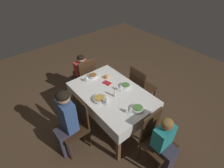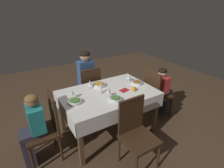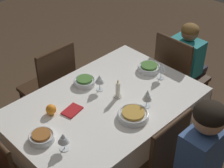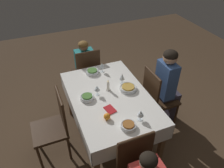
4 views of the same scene
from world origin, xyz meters
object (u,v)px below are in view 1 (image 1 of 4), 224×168
(napkin_red_folded, at_px, (107,83))
(dining_table, at_px, (112,96))
(wine_glass_north, at_px, (107,100))
(wine_glass_east, at_px, (87,78))
(bowl_south, at_px, (125,86))
(chair_west, at_px, (155,138))
(candle_centerpiece, at_px, (115,94))
(chair_east, at_px, (85,76))
(chair_south, at_px, (140,86))
(wine_glass_south, at_px, (121,87))
(bowl_east, at_px, (93,76))
(bowl_north, at_px, (100,99))
(person_child_red, at_px, (81,72))
(person_child_teal, at_px, (165,145))
(bowl_west, at_px, (138,108))
(orange_fruit, at_px, (106,77))
(chair_north, at_px, (76,123))
(person_adult_denim, at_px, (65,121))
(wine_glass_west, at_px, (130,109))

(napkin_red_folded, bearing_deg, dining_table, 159.73)
(wine_glass_north, bearing_deg, wine_glass_east, -7.52)
(wine_glass_north, distance_m, bowl_south, 0.56)
(chair_west, relative_size, candle_centerpiece, 6.09)
(chair_east, relative_size, chair_south, 1.00)
(wine_glass_south, relative_size, candle_centerpiece, 0.89)
(chair_east, bearing_deg, bowl_east, 80.95)
(dining_table, height_order, bowl_north, bowl_north)
(dining_table, distance_m, person_child_red, 1.17)
(wine_glass_east, distance_m, wine_glass_south, 0.66)
(person_child_teal, relative_size, wine_glass_south, 7.34)
(chair_west, xyz_separation_m, napkin_red_folded, (1.23, -0.08, 0.25))
(bowl_west, height_order, orange_fruit, orange_fruit)
(chair_north, relative_size, person_adult_denim, 0.78)
(bowl_west, relative_size, wine_glass_west, 1.28)
(chair_west, xyz_separation_m, chair_south, (0.97, -0.72, 0.00))
(dining_table, relative_size, candle_centerpiece, 9.23)
(wine_glass_east, bearing_deg, candle_centerpiece, -167.76)
(chair_north, distance_m, wine_glass_east, 0.84)
(bowl_east, xyz_separation_m, bowl_west, (-1.14, -0.04, -0.00))
(person_child_red, height_order, bowl_south, person_child_red)
(bowl_east, relative_size, napkin_red_folded, 1.06)
(chair_east, relative_size, orange_fruit, 12.53)
(chair_west, distance_m, wine_glass_north, 0.91)
(bowl_west, bearing_deg, chair_east, -1.05)
(person_adult_denim, bearing_deg, person_child_red, 140.22)
(person_child_red, distance_m, person_child_teal, 2.32)
(dining_table, height_order, wine_glass_west, wine_glass_west)
(chair_east, bearing_deg, orange_fruit, 99.61)
(chair_east, xyz_separation_m, bowl_south, (-1.03, -0.21, 0.27))
(person_child_teal, xyz_separation_m, bowl_north, (1.14, 0.29, 0.23))
(chair_east, height_order, person_child_teal, person_child_teal)
(wine_glass_north, distance_m, bowl_east, 0.81)
(chair_north, relative_size, wine_glass_north, 6.48)
(wine_glass_east, xyz_separation_m, wine_glass_west, (-1.06, -0.06, 0.01))
(chair_east, bearing_deg, candle_centerpiece, 84.85)
(person_child_teal, distance_m, bowl_north, 1.19)
(person_child_teal, relative_size, bowl_north, 4.56)
(wine_glass_east, relative_size, wine_glass_west, 0.90)
(napkin_red_folded, bearing_deg, wine_glass_east, 43.09)
(bowl_east, distance_m, candle_centerpiece, 0.69)
(person_child_teal, bearing_deg, napkin_red_folded, 86.92)
(chair_east, xyz_separation_m, orange_fruit, (-0.61, -0.10, 0.28))
(wine_glass_west, distance_m, orange_fruit, 0.96)
(wine_glass_north, relative_size, orange_fruit, 1.93)
(wine_glass_south, height_order, candle_centerpiece, candle_centerpiece)
(wine_glass_north, height_order, bowl_east, wine_glass_north)
(bowl_east, bearing_deg, chair_north, 127.63)
(wine_glass_south, xyz_separation_m, napkin_red_folded, (0.32, 0.05, -0.10))
(person_child_red, bearing_deg, napkin_red_folded, 91.13)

